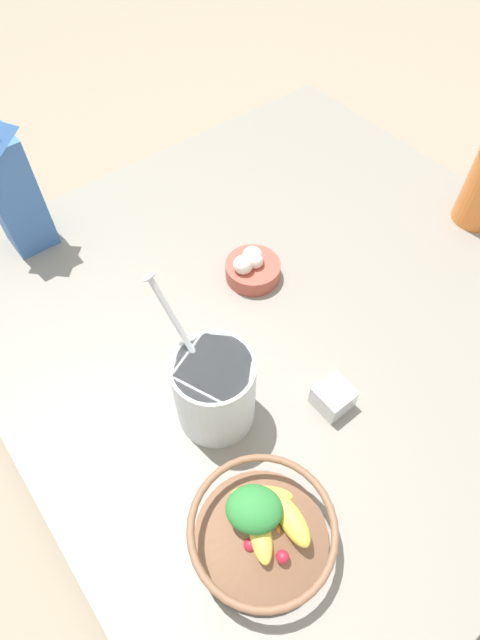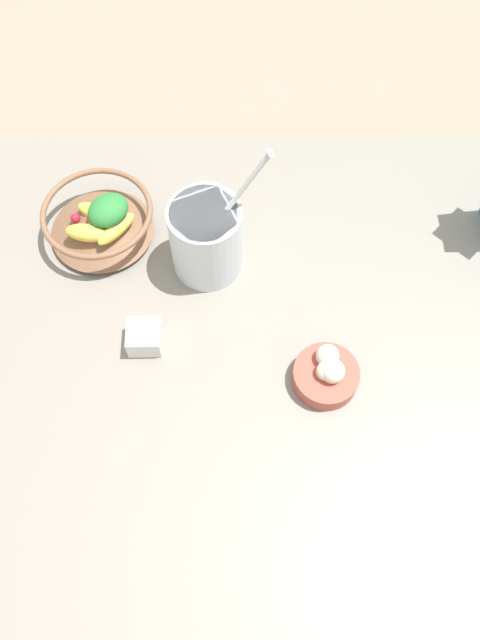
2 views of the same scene
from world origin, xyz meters
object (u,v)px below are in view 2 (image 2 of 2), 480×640
(spice_jar, at_px, (145,338))
(yogurt_tub, at_px, (206,236))
(fruit_bowl, at_px, (100,220))
(garlic_bowl, at_px, (327,373))

(spice_jar, bearing_deg, yogurt_tub, 146.61)
(fruit_bowl, distance_m, spice_jar, 0.23)
(fruit_bowl, xyz_separation_m, garlic_bowl, (0.28, 0.36, -0.02))
(yogurt_tub, bearing_deg, fruit_bowl, -108.60)
(yogurt_tub, distance_m, spice_jar, 0.19)
(yogurt_tub, bearing_deg, spice_jar, -33.39)
(spice_jar, distance_m, garlic_bowl, 0.29)
(fruit_bowl, bearing_deg, yogurt_tub, 71.40)
(fruit_bowl, height_order, spice_jar, fruit_bowl)
(yogurt_tub, xyz_separation_m, spice_jar, (0.15, -0.10, -0.06))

